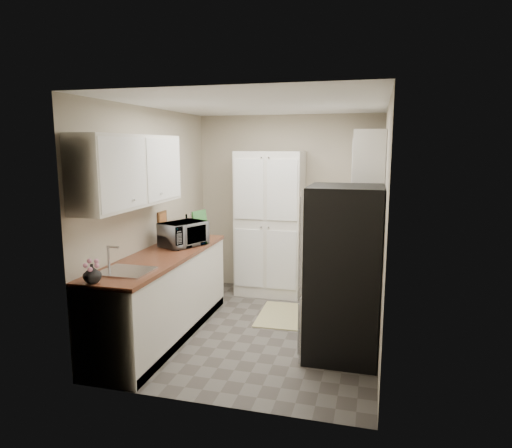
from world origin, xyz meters
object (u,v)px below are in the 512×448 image
Objects in this scene: electric_range at (351,286)px; refrigerator at (344,273)px; wine_bottle at (187,228)px; microwave at (183,234)px; toaster_oven at (360,226)px; pantry_cabinet at (270,224)px.

refrigerator is (-0.03, -0.80, 0.37)m from electric_range.
refrigerator is at bearing -22.54° from wine_bottle.
microwave reaches higher than toaster_oven.
pantry_cabinet is 7.05× the size of wine_bottle.
electric_range is 2.03m from microwave.
pantry_cabinet reaches higher than microwave.
wine_bottle is (-0.13, 0.40, 0.00)m from microwave.
pantry_cabinet is at bearing -4.71° from microwave.
microwave is 1.79× the size of wine_bottle.
pantry_cabinet is 1.58m from electric_range.
refrigerator is at bearing -92.48° from electric_range.
electric_range is 0.88m from refrigerator.
refrigerator is 3.34× the size of microwave.
electric_range is (1.17, -0.93, -0.52)m from pantry_cabinet.
electric_range is 1.09m from toaster_oven.
electric_range is at bearing -0.90° from wine_bottle.
wine_bottle is (-2.00, 0.83, 0.21)m from refrigerator.
microwave is at bearing -119.58° from pantry_cabinet.
wine_bottle is at bearing 179.10° from electric_range.
toaster_oven is at bearing -31.25° from microwave.
refrigerator reaches higher than microwave.
wine_bottle reaches higher than microwave.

